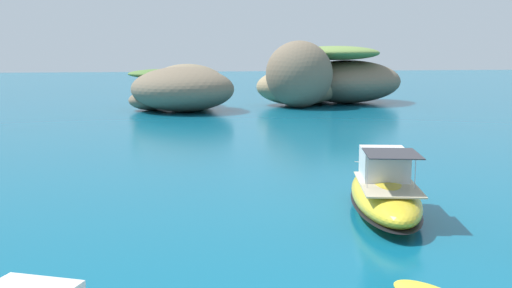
{
  "coord_description": "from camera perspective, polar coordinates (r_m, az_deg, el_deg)",
  "views": [
    {
      "loc": [
        -3.28,
        -12.77,
        6.83
      ],
      "look_at": [
        2.55,
        18.9,
        1.98
      ],
      "focal_mm": 43.17,
      "sensor_mm": 36.0,
      "label": 1
    }
  ],
  "objects": [
    {
      "name": "motorboat_yellow",
      "position": [
        26.82,
        11.82,
        -4.37
      ],
      "size": [
        4.86,
        9.52,
        2.86
      ],
      "color": "yellow",
      "rests_on": "ground"
    },
    {
      "name": "islet_large",
      "position": [
        81.43,
        6.46,
        5.98
      ],
      "size": [
        23.95,
        21.42,
        8.16
      ],
      "color": "#9E8966",
      "rests_on": "ground"
    },
    {
      "name": "islet_small",
      "position": [
        72.82,
        -6.85,
        5.17
      ],
      "size": [
        16.34,
        17.87,
        5.38
      ],
      "color": "#756651",
      "rests_on": "ground"
    }
  ]
}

